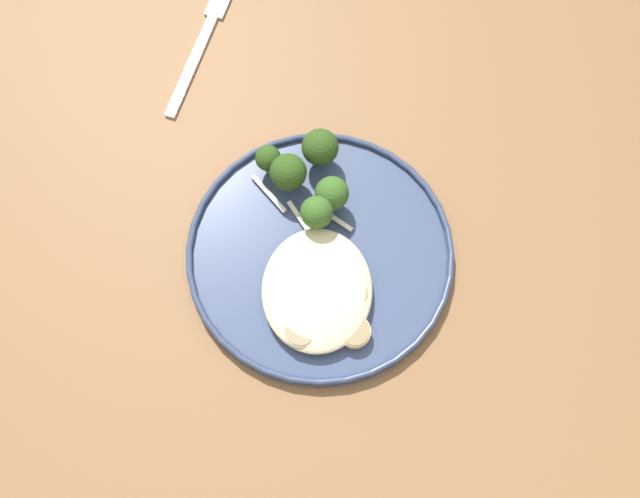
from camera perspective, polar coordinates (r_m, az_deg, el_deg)
ground at (r=1.50m, az=-1.43°, el=-12.43°), size 6.00×6.00×0.00m
wooden_dining_table at (r=0.86m, az=-2.47°, el=-6.03°), size 1.40×1.00×0.74m
dinner_plate at (r=0.79m, az=-0.00°, el=-0.30°), size 0.29×0.29×0.02m
noodle_bed at (r=0.76m, az=-0.24°, el=-3.20°), size 0.14×0.12×0.03m
seared_scallop_front_small at (r=0.76m, az=2.69°, el=-3.62°), size 0.03×0.03×0.02m
seared_scallop_rear_pale at (r=0.76m, az=-0.20°, el=-3.05°), size 0.04×0.04×0.02m
seared_scallop_center_golden at (r=0.75m, az=2.72°, el=-6.52°), size 0.03×0.03×0.01m
seared_scallop_right_edge at (r=0.75m, az=1.12°, el=-6.60°), size 0.03×0.03×0.01m
seared_scallop_left_edge at (r=0.76m, az=-2.05°, el=-2.71°), size 0.03×0.03×0.01m
seared_scallop_tiny_bay at (r=0.75m, az=-1.52°, el=-6.50°), size 0.04×0.04×0.02m
seared_scallop_large_seared at (r=0.75m, az=-0.59°, el=-5.06°), size 0.03×0.03×0.02m
broccoli_floret_split_head at (r=0.79m, az=-2.86°, el=5.99°), size 0.04×0.04×0.05m
broccoli_floret_right_tilted at (r=0.77m, az=-0.26°, el=2.84°), size 0.04×0.04×0.05m
broccoli_floret_front_edge at (r=0.80m, az=0.01°, el=7.95°), size 0.04×0.04×0.05m
broccoli_floret_left_leaning at (r=0.78m, az=0.94°, el=4.34°), size 0.04×0.04×0.05m
broccoli_floret_beside_noodles at (r=0.81m, az=-4.07°, el=7.07°), size 0.03×0.03×0.04m
onion_sliver_curled_piece at (r=0.80m, az=-1.46°, el=2.22°), size 0.05×0.03×0.00m
onion_sliver_pale_crescent at (r=0.80m, az=1.20°, el=2.36°), size 0.03×0.04×0.00m
onion_sliver_short_strip at (r=0.81m, az=-4.04°, el=4.36°), size 0.05×0.04×0.00m
onion_sliver_long_sliver at (r=0.80m, az=-0.64°, el=3.58°), size 0.04×0.03×0.00m
dinner_fork at (r=0.93m, az=-9.43°, el=15.24°), size 0.18×0.07×0.00m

